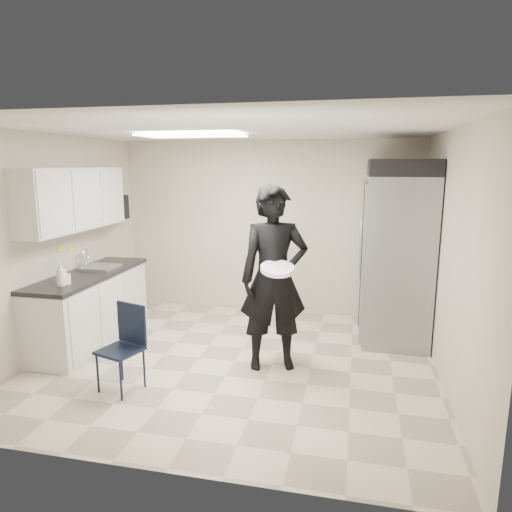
% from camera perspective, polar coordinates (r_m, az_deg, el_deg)
% --- Properties ---
extents(floor, '(4.50, 4.50, 0.00)m').
position_cam_1_polar(floor, '(5.43, -2.66, -12.99)').
color(floor, '#C3B399').
rests_on(floor, ground).
extents(ceiling, '(4.50, 4.50, 0.00)m').
position_cam_1_polar(ceiling, '(4.96, -2.94, 15.54)').
color(ceiling, silver).
rests_on(ceiling, back_wall).
extents(back_wall, '(4.50, 0.00, 4.50)m').
position_cam_1_polar(back_wall, '(6.96, 1.54, 3.61)').
color(back_wall, '#BEB39D').
rests_on(back_wall, floor).
extents(left_wall, '(0.00, 4.00, 4.00)m').
position_cam_1_polar(left_wall, '(6.02, -23.93, 1.42)').
color(left_wall, '#BEB39D').
rests_on(left_wall, floor).
extents(right_wall, '(0.00, 4.00, 4.00)m').
position_cam_1_polar(right_wall, '(4.95, 23.21, -0.47)').
color(right_wall, '#BEB39D').
rests_on(right_wall, floor).
extents(ceiling_panel, '(1.20, 0.60, 0.02)m').
position_cam_1_polar(ceiling_panel, '(5.52, -8.02, 14.71)').
color(ceiling_panel, white).
rests_on(ceiling_panel, ceiling).
extents(lower_counter, '(0.60, 1.90, 0.86)m').
position_cam_1_polar(lower_counter, '(6.21, -19.95, -6.27)').
color(lower_counter, silver).
rests_on(lower_counter, floor).
extents(countertop, '(0.64, 1.95, 0.05)m').
position_cam_1_polar(countertop, '(6.09, -20.24, -2.18)').
color(countertop, black).
rests_on(countertop, lower_counter).
extents(sink, '(0.42, 0.40, 0.14)m').
position_cam_1_polar(sink, '(6.29, -18.86, -1.81)').
color(sink, gray).
rests_on(sink, countertop).
extents(faucet, '(0.02, 0.02, 0.24)m').
position_cam_1_polar(faucet, '(6.37, -20.48, -0.39)').
color(faucet, silver).
rests_on(faucet, countertop).
extents(upper_cabinets, '(0.35, 1.80, 0.75)m').
position_cam_1_polar(upper_cabinets, '(6.03, -21.86, 6.63)').
color(upper_cabinets, silver).
rests_on(upper_cabinets, left_wall).
extents(towel_dispenser, '(0.22, 0.30, 0.35)m').
position_cam_1_polar(towel_dispenser, '(7.05, -16.94, 5.84)').
color(towel_dispenser, black).
rests_on(towel_dispenser, left_wall).
extents(notice_sticker_left, '(0.00, 0.12, 0.07)m').
position_cam_1_polar(notice_sticker_left, '(6.11, -23.28, 0.85)').
color(notice_sticker_left, yellow).
rests_on(notice_sticker_left, left_wall).
extents(notice_sticker_right, '(0.00, 0.12, 0.07)m').
position_cam_1_polar(notice_sticker_right, '(6.28, -22.19, 0.81)').
color(notice_sticker_right, yellow).
rests_on(notice_sticker_right, left_wall).
extents(commercial_fridge, '(0.80, 1.35, 2.10)m').
position_cam_1_polar(commercial_fridge, '(6.18, 17.08, -0.22)').
color(commercial_fridge, gray).
rests_on(commercial_fridge, floor).
extents(fridge_compressor, '(0.80, 1.35, 0.20)m').
position_cam_1_polar(fridge_compressor, '(6.07, 17.72, 10.48)').
color(fridge_compressor, black).
rests_on(fridge_compressor, commercial_fridge).
extents(folding_chair, '(0.47, 0.47, 0.84)m').
position_cam_1_polar(folding_chair, '(4.82, -16.64, -11.27)').
color(folding_chair, black).
rests_on(folding_chair, floor).
extents(man_tuxedo, '(0.86, 0.71, 2.03)m').
position_cam_1_polar(man_tuxedo, '(4.98, 2.26, -2.85)').
color(man_tuxedo, black).
rests_on(man_tuxedo, floor).
extents(bucket_lid, '(0.45, 0.45, 0.04)m').
position_cam_1_polar(bucket_lid, '(4.70, 2.70, -1.59)').
color(bucket_lid, white).
rests_on(bucket_lid, man_tuxedo).
extents(soap_bottle_a, '(0.13, 0.13, 0.27)m').
position_cam_1_polar(soap_bottle_a, '(5.49, -23.19, -2.12)').
color(soap_bottle_a, white).
rests_on(soap_bottle_a, countertop).
extents(soap_bottle_b, '(0.09, 0.09, 0.18)m').
position_cam_1_polar(soap_bottle_b, '(5.55, -22.72, -2.40)').
color(soap_bottle_b, '#ACAEB9').
rests_on(soap_bottle_b, countertop).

